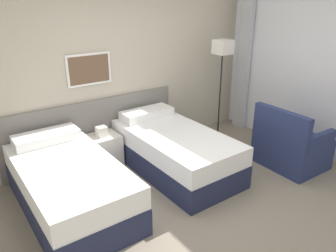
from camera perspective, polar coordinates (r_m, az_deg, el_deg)
The scene contains 7 objects.
ground_plane at distance 3.99m, azimuth 6.15°, elevation -14.24°, with size 16.00×16.00×0.00m, color slate.
wall_headboard at distance 4.95m, azimuth -9.08°, elevation 9.48°, with size 10.00×0.10×2.70m.
bed_near_door at distance 4.01m, azimuth -16.79°, elevation -9.74°, with size 1.00×1.92×0.71m.
bed_near_window at distance 4.63m, azimuth 1.13°, elevation -4.27°, with size 1.00×1.92×0.71m.
nightstand at distance 4.86m, azimuth -11.22°, elevation -4.12°, with size 0.47×0.39×0.61m.
floor_lamp at distance 5.42m, azimuth 9.45°, elevation 11.99°, with size 0.26×0.26×1.69m.
armchair at distance 5.07m, azimuth 20.53°, elevation -3.41°, with size 0.78×0.90×0.91m.
Camera 1 is at (-2.21, -2.34, 2.34)m, focal length 35.00 mm.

